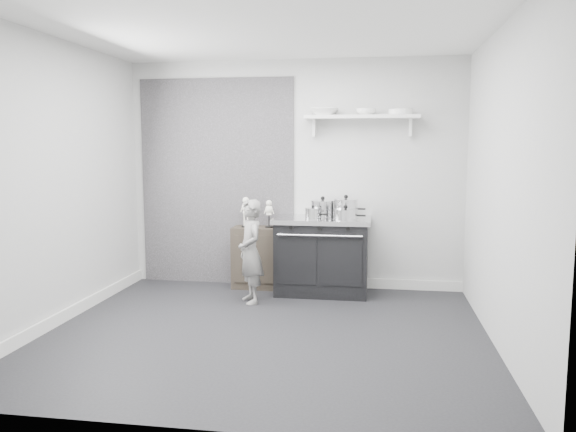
# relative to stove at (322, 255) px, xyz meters

# --- Properties ---
(ground) EXTENTS (4.00, 4.00, 0.00)m
(ground) POSITION_rel_stove_xyz_m (-0.38, -1.48, -0.44)
(ground) COLOR black
(ground) RESTS_ON ground
(room_shell) EXTENTS (4.02, 3.62, 2.71)m
(room_shell) POSITION_rel_stove_xyz_m (-0.47, -1.33, 1.20)
(room_shell) COLOR #B7B7B4
(room_shell) RESTS_ON ground
(wall_shelf) EXTENTS (1.30, 0.26, 0.24)m
(wall_shelf) POSITION_rel_stove_xyz_m (0.42, 0.20, 1.57)
(wall_shelf) COLOR silver
(wall_shelf) RESTS_ON room_shell
(stove) EXTENTS (1.10, 0.68, 0.88)m
(stove) POSITION_rel_stove_xyz_m (0.00, 0.00, 0.00)
(stove) COLOR black
(stove) RESTS_ON ground
(side_cabinet) EXTENTS (0.56, 0.33, 0.73)m
(side_cabinet) POSITION_rel_stove_xyz_m (-0.80, 0.13, -0.08)
(side_cabinet) COLOR black
(side_cabinet) RESTS_ON ground
(child) EXTENTS (0.44, 0.49, 1.12)m
(child) POSITION_rel_stove_xyz_m (-0.72, -0.52, 0.12)
(child) COLOR slate
(child) RESTS_ON ground
(pot_back_left) EXTENTS (0.36, 0.27, 0.23)m
(pot_back_left) POSITION_rel_stove_xyz_m (-0.01, 0.14, 0.53)
(pot_back_left) COLOR silver
(pot_back_left) RESTS_ON stove
(pot_back_right) EXTENTS (0.36, 0.28, 0.26)m
(pot_back_right) POSITION_rel_stove_xyz_m (0.26, 0.09, 0.54)
(pot_back_right) COLOR silver
(pot_back_right) RESTS_ON stove
(pot_front_right) EXTENTS (0.36, 0.27, 0.17)m
(pot_front_right) POSITION_rel_stove_xyz_m (0.27, -0.19, 0.50)
(pot_front_right) COLOR silver
(pot_front_right) RESTS_ON stove
(pot_front_center) EXTENTS (0.26, 0.17, 0.16)m
(pot_front_center) POSITION_rel_stove_xyz_m (-0.09, -0.16, 0.50)
(pot_front_center) COLOR silver
(pot_front_center) RESTS_ON stove
(skeleton_full) EXTENTS (0.11, 0.07, 0.41)m
(skeleton_full) POSITION_rel_stove_xyz_m (-0.93, 0.13, 0.50)
(skeleton_full) COLOR silver
(skeleton_full) RESTS_ON side_cabinet
(skeleton_torso) EXTENTS (0.10, 0.07, 0.37)m
(skeleton_torso) POSITION_rel_stove_xyz_m (-0.65, 0.13, 0.48)
(skeleton_torso) COLOR silver
(skeleton_torso) RESTS_ON side_cabinet
(bowl_large) EXTENTS (0.33, 0.33, 0.08)m
(bowl_large) POSITION_rel_stove_xyz_m (-0.01, 0.19, 1.64)
(bowl_large) COLOR white
(bowl_large) RESTS_ON wall_shelf
(bowl_small) EXTENTS (0.22, 0.22, 0.07)m
(bowl_small) POSITION_rel_stove_xyz_m (0.47, 0.19, 1.63)
(bowl_small) COLOR white
(bowl_small) RESTS_ON wall_shelf
(plate_stack) EXTENTS (0.28, 0.28, 0.06)m
(plate_stack) POSITION_rel_stove_xyz_m (0.86, 0.19, 1.63)
(plate_stack) COLOR white
(plate_stack) RESTS_ON wall_shelf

